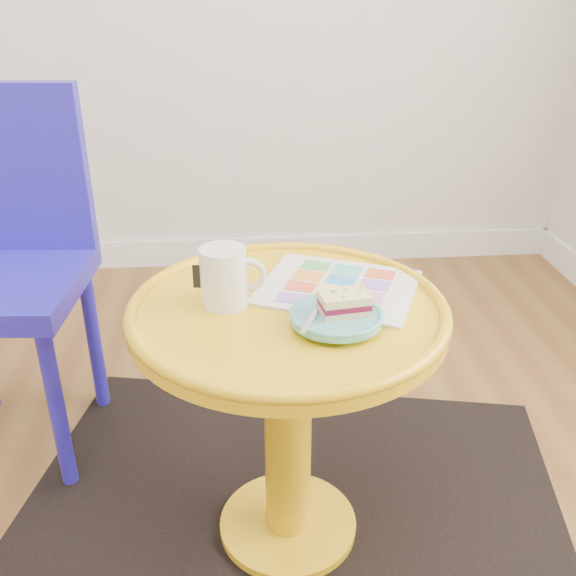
{
  "coord_description": "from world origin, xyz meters",
  "views": [
    {
      "loc": [
        0.58,
        -0.67,
        1.17
      ],
      "look_at": [
        0.67,
        0.43,
        0.63
      ],
      "focal_mm": 40.0,
      "sensor_mm": 36.0,
      "label": 1
    }
  ],
  "objects": [
    {
      "name": "chair",
      "position": [
        -0.02,
        0.88,
        0.54
      ],
      "size": [
        0.45,
        0.45,
        0.94
      ],
      "rotation": [
        0.0,
        0.0,
        -0.08
      ],
      "color": "#241BB4",
      "rests_on": "ground"
    },
    {
      "name": "mug",
      "position": [
        0.55,
        0.45,
        0.65
      ],
      "size": [
        0.13,
        0.09,
        0.12
      ],
      "rotation": [
        0.0,
        0.0,
        -0.13
      ],
      "color": "silver",
      "rests_on": "side_table"
    },
    {
      "name": "plate",
      "position": [
        0.76,
        0.35,
        0.61
      ],
      "size": [
        0.17,
        0.17,
        0.02
      ],
      "color": "#4FA2A8",
      "rests_on": "newspaper"
    },
    {
      "name": "newspaper",
      "position": [
        0.78,
        0.5,
        0.59
      ],
      "size": [
        0.39,
        0.36,
        0.01
      ],
      "primitive_type": "cube",
      "rotation": [
        0.0,
        0.0,
        -0.41
      ],
      "color": "silver",
      "rests_on": "side_table"
    },
    {
      "name": "rug",
      "position": [
        0.67,
        0.43,
        0.0
      ],
      "size": [
        1.49,
        1.34,
        0.01
      ],
      "primitive_type": "cube",
      "rotation": [
        0.0,
        0.0,
        -0.2
      ],
      "color": "black",
      "rests_on": "ground"
    },
    {
      "name": "cake_slice",
      "position": [
        0.77,
        0.35,
        0.63
      ],
      "size": [
        0.1,
        0.07,
        0.04
      ],
      "rotation": [
        0.0,
        0.0,
        0.15
      ],
      "color": "#D3BC8C",
      "rests_on": "plate"
    },
    {
      "name": "fork",
      "position": [
        0.72,
        0.35,
        0.62
      ],
      "size": [
        0.07,
        0.14,
        0.0
      ],
      "rotation": [
        0.0,
        0.0,
        -0.41
      ],
      "color": "silver",
      "rests_on": "plate"
    },
    {
      "name": "side_table",
      "position": [
        0.67,
        0.43,
        0.42
      ],
      "size": [
        0.62,
        0.62,
        0.59
      ],
      "color": "gold",
      "rests_on": "ground"
    }
  ]
}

